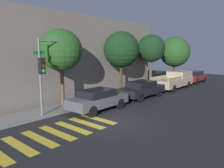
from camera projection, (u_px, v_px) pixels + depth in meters
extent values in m
plane|color=black|center=(109.00, 122.00, 12.03)|extent=(60.00, 60.00, 0.00)
cube|color=slate|center=(63.00, 108.00, 14.74)|extent=(26.00, 2.01, 0.14)
cube|color=slate|center=(27.00, 57.00, 17.10)|extent=(26.00, 6.00, 6.75)
cube|color=gold|center=(19.00, 145.00, 9.03)|extent=(0.45, 2.60, 0.00)
cube|color=gold|center=(39.00, 139.00, 9.73)|extent=(0.45, 2.60, 0.00)
cube|color=gold|center=(57.00, 133.00, 10.43)|extent=(0.45, 2.60, 0.00)
cube|color=gold|center=(73.00, 128.00, 11.13)|extent=(0.45, 2.60, 0.00)
cube|color=gold|center=(86.00, 123.00, 11.83)|extent=(0.45, 2.60, 0.00)
cube|color=gold|center=(98.00, 119.00, 12.53)|extent=(0.45, 2.60, 0.00)
cylinder|color=slate|center=(40.00, 79.00, 12.42)|extent=(0.12, 0.12, 4.59)
cube|color=black|center=(42.00, 66.00, 12.17)|extent=(0.30, 0.30, 0.90)
cylinder|color=#4C0C0C|center=(43.00, 61.00, 12.03)|extent=(0.18, 0.02, 0.18)
cylinder|color=#593D0A|center=(43.00, 66.00, 12.07)|extent=(0.18, 0.02, 0.18)
cylinder|color=#26E54C|center=(44.00, 71.00, 12.11)|extent=(0.18, 0.02, 0.18)
cube|color=#19662D|center=(39.00, 52.00, 12.20)|extent=(0.70, 0.02, 0.18)
cylinder|color=slate|center=(53.00, 41.00, 12.82)|extent=(1.93, 0.08, 0.08)
sphere|color=#F9E5B2|center=(67.00, 43.00, 13.56)|extent=(0.36, 0.36, 0.36)
cube|color=#4C5156|center=(98.00, 101.00, 14.27)|extent=(4.22, 1.73, 0.60)
cube|color=black|center=(97.00, 93.00, 14.11)|extent=(2.19, 1.52, 0.45)
cylinder|color=black|center=(103.00, 100.00, 15.79)|extent=(0.70, 0.22, 0.70)
cylinder|color=black|center=(120.00, 103.00, 14.78)|extent=(0.70, 0.22, 0.70)
cylinder|color=black|center=(75.00, 107.00, 13.84)|extent=(0.70, 0.22, 0.70)
cylinder|color=black|center=(92.00, 111.00, 12.83)|extent=(0.70, 0.22, 0.70)
cube|color=black|center=(142.00, 90.00, 18.12)|extent=(4.58, 1.80, 0.59)
cube|color=black|center=(141.00, 84.00, 17.96)|extent=(2.38, 1.58, 0.46)
cylinder|color=black|center=(143.00, 90.00, 19.75)|extent=(0.70, 0.22, 0.70)
cylinder|color=black|center=(159.00, 92.00, 18.70)|extent=(0.70, 0.22, 0.70)
cylinder|color=black|center=(124.00, 95.00, 17.63)|extent=(0.70, 0.22, 0.70)
cylinder|color=black|center=(140.00, 98.00, 16.58)|extent=(0.70, 0.22, 0.70)
cube|color=tan|center=(173.00, 82.00, 22.39)|extent=(5.60, 1.99, 0.76)
cube|color=tan|center=(180.00, 74.00, 23.43)|extent=(2.52, 1.83, 0.62)
cube|color=tan|center=(159.00, 77.00, 21.83)|extent=(2.80, 0.08, 0.28)
cube|color=tan|center=(175.00, 79.00, 20.70)|extent=(2.80, 0.08, 0.28)
cylinder|color=black|center=(172.00, 83.00, 24.33)|extent=(0.70, 0.22, 0.70)
cylinder|color=black|center=(188.00, 84.00, 23.15)|extent=(0.70, 0.22, 0.70)
cylinder|color=black|center=(156.00, 87.00, 21.74)|extent=(0.70, 0.22, 0.70)
cylinder|color=black|center=(173.00, 89.00, 20.56)|extent=(0.70, 0.22, 0.70)
cube|color=maroon|center=(194.00, 77.00, 26.76)|extent=(4.22, 1.78, 0.66)
cube|color=black|center=(194.00, 73.00, 26.60)|extent=(2.19, 1.56, 0.46)
cylinder|color=black|center=(192.00, 78.00, 28.31)|extent=(0.70, 0.22, 0.70)
cylinder|color=black|center=(204.00, 79.00, 27.27)|extent=(0.70, 0.22, 0.70)
cylinder|color=black|center=(183.00, 80.00, 26.35)|extent=(0.70, 0.22, 0.70)
cylinder|color=black|center=(197.00, 82.00, 25.32)|extent=(0.70, 0.22, 0.70)
cylinder|color=brown|center=(62.00, 87.00, 14.75)|extent=(0.26, 0.26, 2.88)
sphere|color=#234C1E|center=(61.00, 50.00, 14.38)|extent=(2.79, 2.79, 2.79)
cylinder|color=#42301E|center=(121.00, 79.00, 19.52)|extent=(0.23, 0.23, 2.83)
sphere|color=#143316|center=(121.00, 49.00, 19.13)|extent=(3.14, 3.14, 3.14)
cylinder|color=brown|center=(151.00, 73.00, 23.25)|extent=(0.31, 0.31, 3.06)
sphere|color=#143316|center=(151.00, 48.00, 22.85)|extent=(2.87, 2.87, 2.87)
cylinder|color=#42301E|center=(174.00, 72.00, 27.52)|extent=(0.30, 0.30, 2.36)
sphere|color=#234C1E|center=(175.00, 52.00, 27.13)|extent=(3.73, 3.73, 3.73)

